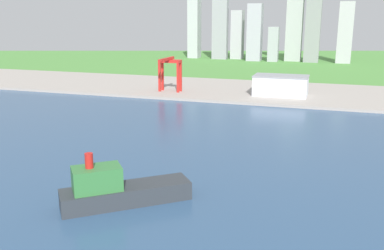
# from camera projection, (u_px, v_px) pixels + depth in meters

# --- Properties ---
(ground_plane) EXTENTS (2400.00, 2400.00, 0.00)m
(ground_plane) POSITION_uv_depth(u_px,v_px,m) (207.00, 141.00, 274.47)
(ground_plane) COLOR #4F8E3E
(water_bay) EXTENTS (840.00, 360.00, 0.15)m
(water_bay) POSITION_uv_depth(u_px,v_px,m) (174.00, 172.00, 219.21)
(water_bay) COLOR #2D4C70
(water_bay) RESTS_ON ground
(industrial_pier) EXTENTS (840.00, 140.00, 2.50)m
(industrial_pier) POSITION_uv_depth(u_px,v_px,m) (258.00, 91.00, 449.07)
(industrial_pier) COLOR #A19990
(industrial_pier) RESTS_ON ground
(container_barge) EXTENTS (50.86, 45.15, 23.86)m
(container_barge) POSITION_uv_depth(u_px,v_px,m) (118.00, 190.00, 179.73)
(container_barge) COLOR #2D3338
(container_barge) RESTS_ON water_bay
(port_crane_red) EXTENTS (22.41, 37.12, 35.05)m
(port_crane_red) POSITION_uv_depth(u_px,v_px,m) (169.00, 67.00, 434.06)
(port_crane_red) COLOR red
(port_crane_red) RESTS_ON industrial_pier
(warehouse_main) EXTENTS (52.00, 30.01, 19.52)m
(warehouse_main) POSITION_uv_depth(u_px,v_px,m) (281.00, 85.00, 416.76)
(warehouse_main) COLOR silver
(warehouse_main) RESTS_ON industrial_pier
(distant_skyline) EXTENTS (294.40, 53.61, 143.09)m
(distant_skyline) POSITION_uv_depth(u_px,v_px,m) (265.00, 27.00, 766.62)
(distant_skyline) COLOR #ADAFB6
(distant_skyline) RESTS_ON ground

